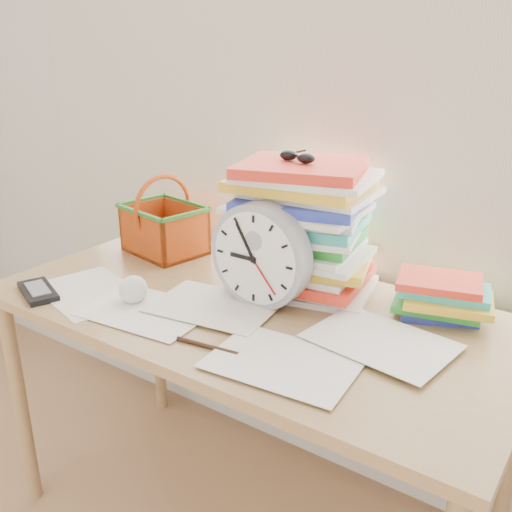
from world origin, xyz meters
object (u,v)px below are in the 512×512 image
Objects in this scene: basket at (164,215)px; calculator at (38,291)px; paper_stack at (303,227)px; desk at (248,331)px; book_stack at (443,299)px; clock at (260,256)px.

basket is 1.55× the size of calculator.
basket is at bearing -179.86° from paper_stack.
paper_stack is at bearing 73.20° from desk.
paper_stack is 0.75m from calculator.
clock is at bearing -153.79° from book_stack.
calculator is at bearing -141.79° from paper_stack.
clock is at bearing -7.22° from basket.
basket is at bearing 158.64° from desk.
calculator is (-0.57, -0.45, -0.17)m from paper_stack.
paper_stack reaches higher than desk.
paper_stack is 2.25× the size of calculator.
basket is 0.47m from calculator.
book_stack is 1.46× the size of calculator.
paper_stack is 1.55× the size of book_stack.
calculator is at bearing -152.55° from desk.
clock is at bearing -100.59° from paper_stack.
clock is 0.63m from calculator.
paper_stack reaches higher than calculator.
paper_stack reaches higher than basket.
basket is at bearing 161.99° from clock.
basket is (-0.46, 0.18, 0.20)m from desk.
paper_stack is at bearing 10.93° from basket.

